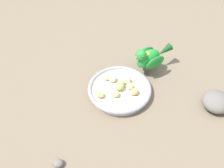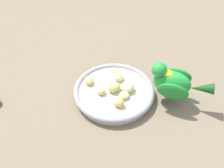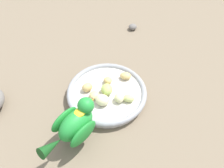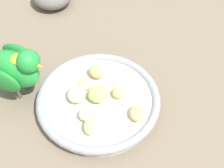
# 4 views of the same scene
# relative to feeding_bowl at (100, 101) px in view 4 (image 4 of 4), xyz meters

# --- Properties ---
(ground_plane) EXTENTS (4.00, 4.00, 0.00)m
(ground_plane) POSITION_rel_feeding_bowl_xyz_m (0.00, -0.00, -0.02)
(ground_plane) COLOR #756651
(feeding_bowl) EXTENTS (0.23, 0.23, 0.03)m
(feeding_bowl) POSITION_rel_feeding_bowl_xyz_m (0.00, 0.00, 0.00)
(feeding_bowl) COLOR beige
(feeding_bowl) RESTS_ON ground_plane
(apple_piece_0) EXTENTS (0.03, 0.03, 0.02)m
(apple_piece_0) POSITION_rel_feeding_bowl_xyz_m (0.01, -0.04, 0.01)
(apple_piece_0) COLOR #E5C67F
(apple_piece_0) RESTS_ON feeding_bowl
(apple_piece_1) EXTENTS (0.05, 0.05, 0.03)m
(apple_piece_1) POSITION_rel_feeding_bowl_xyz_m (0.04, -0.02, 0.02)
(apple_piece_1) COLOR beige
(apple_piece_1) RESTS_ON feeding_bowl
(apple_piece_2) EXTENTS (0.03, 0.03, 0.02)m
(apple_piece_2) POSITION_rel_feeding_bowl_xyz_m (-0.03, 0.01, 0.02)
(apple_piece_2) COLOR tan
(apple_piece_2) RESTS_ON feeding_bowl
(apple_piece_3) EXTENTS (0.03, 0.04, 0.02)m
(apple_piece_3) POSITION_rel_feeding_bowl_xyz_m (-0.04, 0.06, 0.02)
(apple_piece_3) COLOR tan
(apple_piece_3) RESTS_ON feeding_bowl
(apple_piece_4) EXTENTS (0.04, 0.04, 0.03)m
(apple_piece_4) POSITION_rel_feeding_bowl_xyz_m (-0.00, -0.00, 0.02)
(apple_piece_4) COLOR #B2CC66
(apple_piece_4) RESTS_ON feeding_bowl
(apple_piece_5) EXTENTS (0.03, 0.03, 0.02)m
(apple_piece_5) POSITION_rel_feeding_bowl_xyz_m (0.04, 0.03, 0.02)
(apple_piece_5) COLOR beige
(apple_piece_5) RESTS_ON feeding_bowl
(apple_piece_6) EXTENTS (0.03, 0.04, 0.02)m
(apple_piece_6) POSITION_rel_feeding_bowl_xyz_m (0.04, 0.05, 0.02)
(apple_piece_6) COLOR #C6D17A
(apple_piece_6) RESTS_ON feeding_bowl
(apple_piece_7) EXTENTS (0.04, 0.04, 0.02)m
(apple_piece_7) POSITION_rel_feeding_bowl_xyz_m (-0.02, -0.06, 0.02)
(apple_piece_7) COLOR tan
(apple_piece_7) RESTS_ON feeding_bowl
(parrot) EXTENTS (0.14, 0.15, 0.12)m
(parrot) POSITION_rel_feeding_bowl_xyz_m (0.13, -0.10, 0.06)
(parrot) COLOR #59544C
(parrot) RESTS_ON ground_plane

